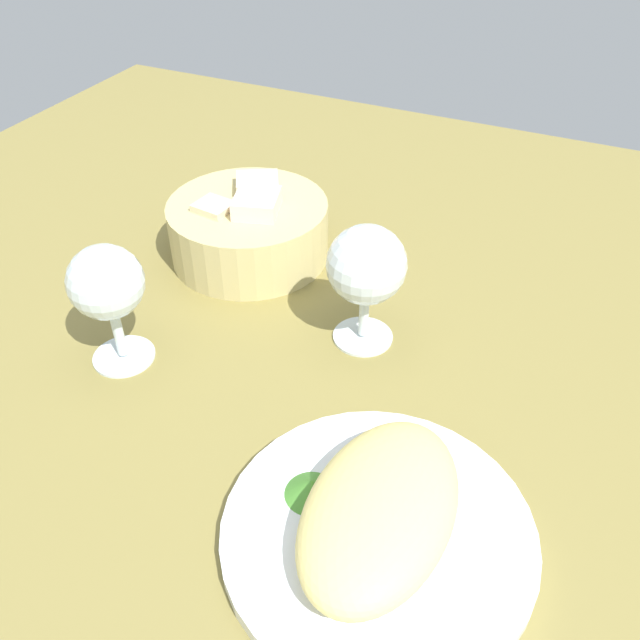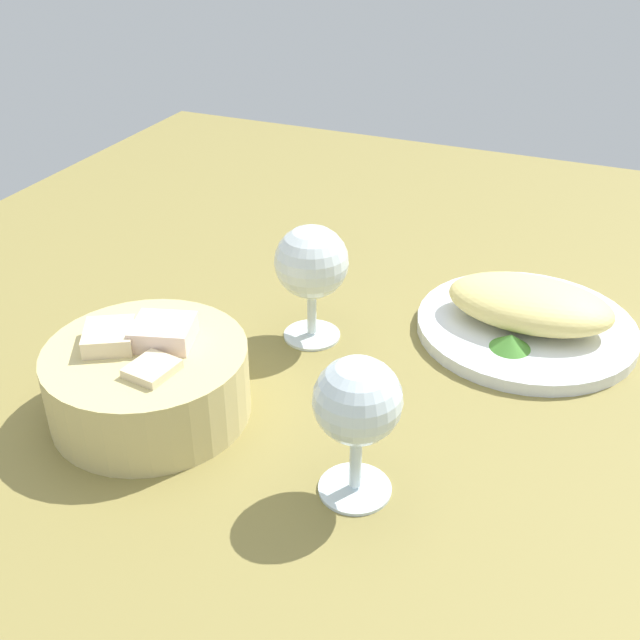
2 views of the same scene
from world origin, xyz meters
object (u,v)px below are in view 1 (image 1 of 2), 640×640
object	(u,v)px
bread_basket	(249,228)
wine_glass_near	(366,269)
plate	(378,534)
wine_glass_far	(107,288)

from	to	relation	value
bread_basket	wine_glass_near	bearing A→B (deg)	-115.51
bread_basket	plate	bearing A→B (deg)	-137.07
bread_basket	wine_glass_far	world-z (taller)	wine_glass_far
plate	bread_basket	size ratio (longest dim) A/B	1.27
bread_basket	wine_glass_far	size ratio (longest dim) A/B	1.45
plate	bread_basket	distance (cm)	40.63
plate	bread_basket	world-z (taller)	bread_basket
wine_glass_near	bread_basket	bearing A→B (deg)	64.49
plate	wine_glass_far	distance (cm)	32.14
wine_glass_near	wine_glass_far	distance (cm)	23.90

